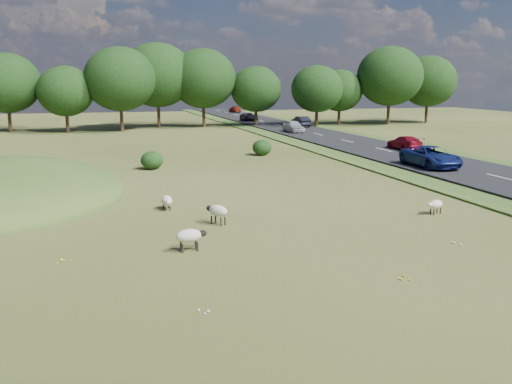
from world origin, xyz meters
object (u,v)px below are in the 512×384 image
at_px(sheep_2, 217,211).
at_px(sheep_3, 436,204).
at_px(car_5, 293,126).
at_px(sheep_0, 167,201).
at_px(car_3, 249,117).
at_px(car_4, 235,109).
at_px(car_7, 405,143).
at_px(car_2, 431,157).
at_px(sheep_1, 190,236).
at_px(car_6, 301,122).

distance_m(sheep_2, sheep_3, 10.83).
xyz_separation_m(sheep_2, car_5, (18.53, 41.55, 0.34)).
xyz_separation_m(sheep_0, car_5, (20.39, 37.85, 0.52)).
bearing_deg(car_3, sheep_0, -109.18).
xyz_separation_m(car_4, car_7, (0.00, -65.30, 0.01)).
distance_m(car_2, car_3, 50.83).
distance_m(sheep_3, car_5, 43.25).
bearing_deg(car_5, sheep_3, -100.32).
distance_m(sheep_1, car_6, 58.23).
xyz_separation_m(sheep_0, sheep_2, (1.86, -3.70, 0.18)).
bearing_deg(car_5, car_3, 90.00).
bearing_deg(sheep_1, car_6, 59.58).
distance_m(sheep_2, car_6, 53.95).
xyz_separation_m(sheep_3, car_7, (11.55, 22.68, 0.37)).
bearing_deg(car_2, car_7, 69.53).
distance_m(sheep_2, car_3, 65.02).
bearing_deg(car_2, sheep_1, -143.16).
distance_m(car_5, car_6, 8.47).
bearing_deg(car_6, car_5, 63.33).
height_order(sheep_2, car_5, car_5).
distance_m(sheep_0, car_6, 51.46).
bearing_deg(car_4, sheep_3, 82.52).
distance_m(sheep_0, car_3, 62.07).
bearing_deg(sheep_1, sheep_3, 6.71).
bearing_deg(car_7, car_2, 69.53).
relative_size(sheep_3, car_4, 0.25).
height_order(sheep_3, car_4, car_4).
bearing_deg(sheep_2, sheep_1, 120.84).
bearing_deg(car_3, sheep_1, -107.18).
relative_size(sheep_0, car_4, 0.30).
xyz_separation_m(sheep_0, sheep_1, (-0.06, -7.52, 0.16)).
bearing_deg(car_5, car_4, 85.22).
relative_size(sheep_0, car_2, 0.23).
relative_size(sheep_3, car_6, 0.24).
bearing_deg(sheep_3, car_3, -114.95).
distance_m(sheep_1, car_5, 49.77).
relative_size(sheep_2, car_5, 0.30).
relative_size(sheep_1, car_5, 0.29).
distance_m(sheep_0, car_5, 43.00).
bearing_deg(car_7, car_6, -90.00).
height_order(car_6, car_7, car_6).
xyz_separation_m(sheep_3, car_3, (7.75, 63.33, 0.36)).
height_order(sheep_1, car_5, car_5).
bearing_deg(sheep_1, car_7, 40.63).
xyz_separation_m(sheep_0, car_6, (24.19, 45.42, 0.50)).
distance_m(sheep_0, car_7, 30.14).
bearing_deg(car_3, car_5, -90.00).
bearing_deg(sheep_3, car_6, -120.95).
xyz_separation_m(sheep_1, car_2, (20.45, 15.32, 0.39)).
bearing_deg(sheep_2, car_5, -56.58).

